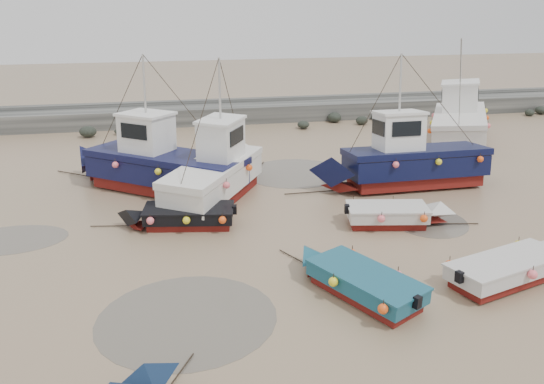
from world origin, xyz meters
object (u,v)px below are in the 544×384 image
Objects in this scene: dinghy_4 at (180,214)px; dinghy_5 at (396,212)px; dinghy_3 at (516,265)px; dinghy_2 at (356,277)px; cabin_boat_2 at (404,160)px; cabin_boat_1 at (219,170)px; cabin_boat_3 at (461,119)px; cabin_boat_0 at (154,163)px; person at (181,213)px.

dinghy_5 is at bearing -90.78° from dinghy_4.
dinghy_2 is at bearing -108.66° from dinghy_3.
dinghy_4 is at bearing 103.52° from cabin_boat_2.
dinghy_3 is 12.69m from cabin_boat_1.
dinghy_4 is 20.56m from cabin_boat_3.
cabin_boat_1 is (1.87, 2.85, 0.81)m from dinghy_4.
dinghy_5 is 14.98m from cabin_boat_3.
cabin_boat_3 is (9.30, 11.71, 0.77)m from dinghy_5.
cabin_boat_2 reaches higher than dinghy_5.
cabin_boat_0 is 19.68m from cabin_boat_3.
cabin_boat_0 reaches higher than person.
cabin_boat_1 and cabin_boat_3 have the same top height.
cabin_boat_1 is 17.58m from cabin_boat_3.
cabin_boat_3 is at bearing -37.88° from cabin_boat_0.
dinghy_4 is 3.15× the size of person.
cabin_boat_2 is at bearing -66.65° from dinghy_4.
cabin_boat_3 is at bearing -171.62° from person.
person is (-1.83, -1.46, -1.37)m from cabin_boat_1.
cabin_boat_1 reaches higher than dinghy_5.
cabin_boat_2 is 1.02× the size of cabin_boat_3.
dinghy_3 is 5.25m from dinghy_5.
cabin_boat_2 is (5.40, 8.78, 0.80)m from dinghy_2.
cabin_boat_1 is (-8.75, 9.16, 0.83)m from dinghy_3.
cabin_boat_0 is at bearing 80.33° from cabin_boat_2.
dinghy_4 is at bearing -136.99° from dinghy_3.
dinghy_4 is 11.02m from cabin_boat_2.
cabin_boat_3 reaches higher than dinghy_3.
cabin_boat_3 is at bearing 23.34° from dinghy_2.
dinghy_2 is 20.60m from cabin_boat_3.
person is at bearing 96.34° from cabin_boat_2.
dinghy_3 is at bearing -31.40° from dinghy_2.
cabin_boat_0 is at bearing 21.78° from dinghy_4.
cabin_boat_0 reaches higher than dinghy_2.
cabin_boat_3 is at bearing 151.46° from dinghy_5.
dinghy_4 is 0.59× the size of cabin_boat_2.
person is at bearing -123.97° from cabin_boat_3.
dinghy_3 is 1.18× the size of dinghy_5.
dinghy_4 is (-10.61, 6.30, 0.01)m from dinghy_3.
person is at bearing -110.79° from cabin_boat_1.
dinghy_5 is 7.99m from cabin_boat_1.
cabin_boat_0 reaches higher than dinghy_3.
dinghy_2 is 5.36m from dinghy_3.
dinghy_4 is 0.61× the size of cabin_boat_0.
cabin_boat_0 is (-11.63, 10.85, 0.78)m from dinghy_3.
dinghy_4 is at bearing 70.51° from person.
cabin_boat_3 is (12.57, 16.30, 0.79)m from dinghy_2.
cabin_boat_3 is (15.96, 7.37, -0.03)m from cabin_boat_1.
dinghy_2 is 0.87× the size of dinghy_3.
dinghy_2 is 9.13m from person.
dinghy_3 is at bearing 125.96° from person.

